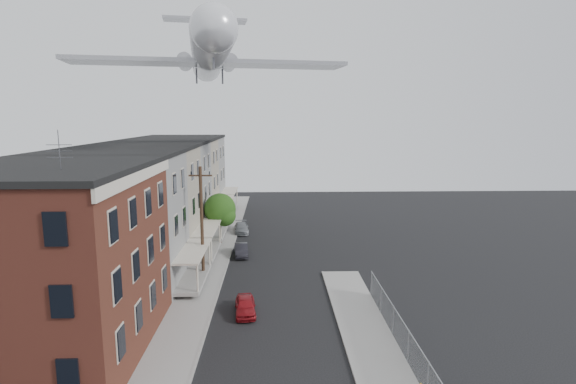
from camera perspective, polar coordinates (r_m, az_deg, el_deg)
name	(u,v)px	position (r m, az deg, el deg)	size (l,w,h in m)	color
sidewalk_left	(215,255)	(42.72, -9.29, -7.91)	(3.00, 62.00, 0.12)	gray
sidewalk_right	(375,354)	(26.30, 10.96, -19.50)	(3.00, 26.00, 0.12)	gray
curb_left	(230,255)	(42.55, -7.34, -7.91)	(0.15, 62.00, 0.14)	gray
curb_right	(348,354)	(26.04, 7.65, -19.70)	(0.15, 26.00, 0.14)	gray
corner_building	(49,261)	(27.41, -28.12, -7.69)	(10.31, 12.30, 12.15)	#371411
row_house_a	(112,221)	(35.86, -21.40, -3.42)	(11.98, 7.00, 10.30)	slate
row_house_b	(140,203)	(42.38, -18.26, -1.34)	(11.98, 7.00, 10.30)	gray
row_house_c	(160,190)	(49.03, -15.97, 0.19)	(11.98, 7.00, 10.30)	slate
row_house_d	(174,181)	(55.76, -14.23, 1.35)	(11.98, 7.00, 10.30)	gray
row_house_e	(186,174)	(62.56, -12.86, 2.26)	(11.98, 7.00, 10.30)	slate
chainlink_fence	(408,346)	(25.37, 15.03, -18.41)	(0.06, 18.06, 1.90)	gray
utility_pole	(202,222)	(35.80, -10.89, -3.70)	(1.80, 0.26, 9.00)	black
street_tree	(221,211)	(45.61, -8.48, -2.37)	(3.22, 3.20, 5.20)	black
car_near	(245,306)	(30.39, -5.45, -14.18)	(1.31, 3.26, 1.11)	maroon
car_mid	(241,250)	(42.23, -5.95, -7.33)	(1.18, 3.37, 1.11)	black
car_far	(242,228)	(50.47, -5.92, -4.55)	(1.51, 3.72, 1.08)	slate
airplane	(209,54)	(43.03, -9.99, 16.87)	(23.89, 27.29, 7.85)	silver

